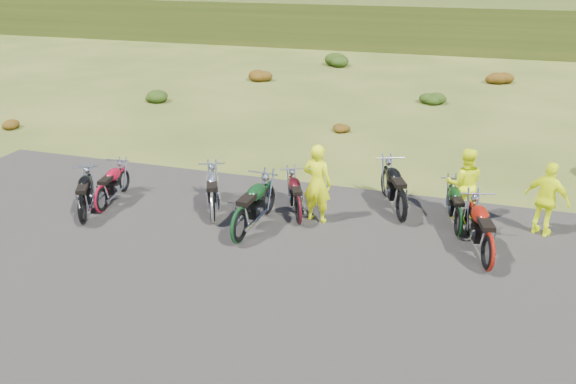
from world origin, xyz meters
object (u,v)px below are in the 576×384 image
(motorcycle_3, at_px, (213,223))
(person_middle, at_px, (317,184))
(motorcycle_7, at_px, (457,237))
(motorcycle_0, at_px, (84,225))

(motorcycle_3, xyz_separation_m, person_middle, (2.35, 0.82, 0.96))
(motorcycle_7, relative_size, person_middle, 1.02)
(motorcycle_0, relative_size, motorcycle_7, 1.04)
(motorcycle_3, bearing_deg, person_middle, -94.22)
(motorcycle_0, xyz_separation_m, motorcycle_7, (8.52, 1.99, 0.00))
(motorcycle_3, distance_m, person_middle, 2.67)
(motorcycle_0, xyz_separation_m, motorcycle_3, (2.90, 1.02, 0.00))
(motorcycle_0, relative_size, motorcycle_3, 0.97)
(motorcycle_0, distance_m, motorcycle_3, 3.07)
(motorcycle_3, bearing_deg, motorcycle_0, 85.85)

